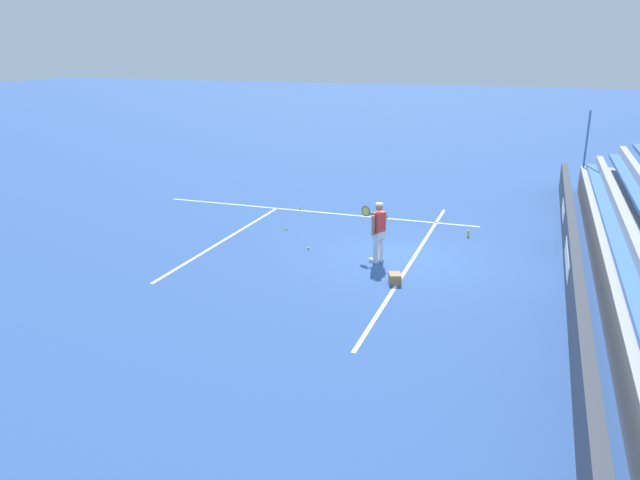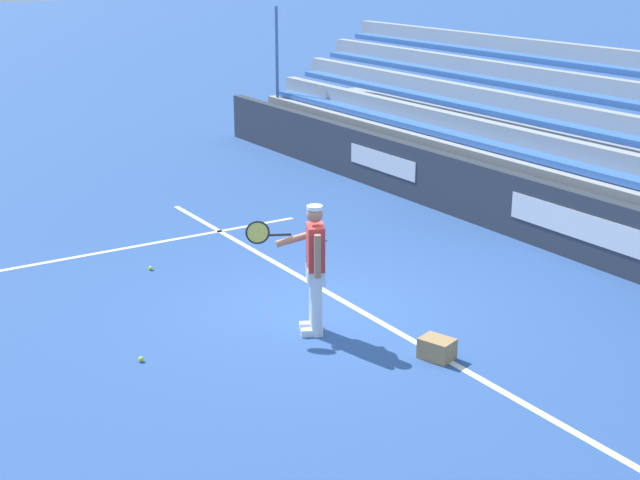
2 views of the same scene
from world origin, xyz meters
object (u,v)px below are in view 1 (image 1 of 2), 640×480
at_px(tennis_player, 378,231).
at_px(tennis_ball_by_box, 287,229).
at_px(tennis_ball_far_right, 300,208).
at_px(water_bottle, 468,234).
at_px(ball_box_cardboard, 395,278).
at_px(tennis_ball_near_player, 377,226).
at_px(tennis_ball_toward_net, 309,248).

height_order(tennis_player, tennis_ball_by_box, tennis_player).
height_order(tennis_ball_far_right, water_bottle, water_bottle).
relative_size(tennis_player, tennis_ball_far_right, 25.98).
bearing_deg(tennis_ball_by_box, tennis_player, -119.44).
xyz_separation_m(tennis_player, ball_box_cardboard, (-1.48, -0.85, -0.76)).
bearing_deg(ball_box_cardboard, tennis_ball_near_player, 19.72).
distance_m(tennis_ball_by_box, tennis_ball_near_player, 3.04).
xyz_separation_m(tennis_player, tennis_ball_near_player, (3.35, 0.89, -0.86)).
distance_m(tennis_player, tennis_ball_far_right, 6.40).
bearing_deg(tennis_ball_far_right, tennis_ball_toward_net, -155.75).
bearing_deg(tennis_ball_toward_net, tennis_player, -99.50).
distance_m(tennis_player, water_bottle, 4.01).
bearing_deg(tennis_ball_near_player, tennis_ball_far_right, 67.17).
bearing_deg(tennis_player, tennis_ball_toward_net, 80.50).
distance_m(tennis_player, tennis_ball_toward_net, 2.42).
xyz_separation_m(ball_box_cardboard, tennis_ball_by_box, (3.53, 4.48, -0.10)).
bearing_deg(ball_box_cardboard, water_bottle, -15.38).
bearing_deg(tennis_ball_far_right, ball_box_cardboard, -140.97).
relative_size(ball_box_cardboard, tennis_ball_toward_net, 6.06).
bearing_deg(water_bottle, tennis_ball_far_right, 77.03).
height_order(ball_box_cardboard, tennis_ball_far_right, ball_box_cardboard).
bearing_deg(tennis_ball_near_player, tennis_player, -165.19).
distance_m(tennis_ball_by_box, tennis_ball_far_right, 2.76).
relative_size(tennis_ball_by_box, tennis_ball_near_player, 1.00).
distance_m(tennis_ball_far_right, water_bottle, 6.53).
relative_size(ball_box_cardboard, tennis_ball_near_player, 6.06).
xyz_separation_m(tennis_player, water_bottle, (3.29, -2.16, -0.78)).
bearing_deg(tennis_player, tennis_ball_far_right, 41.51).
bearing_deg(tennis_ball_by_box, tennis_ball_near_player, -64.68).
bearing_deg(tennis_ball_far_right, tennis_player, -138.49).
xyz_separation_m(tennis_player, tennis_ball_far_right, (4.75, 4.21, -0.86)).
xyz_separation_m(tennis_ball_far_right, tennis_ball_toward_net, (-4.38, -1.97, 0.00)).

